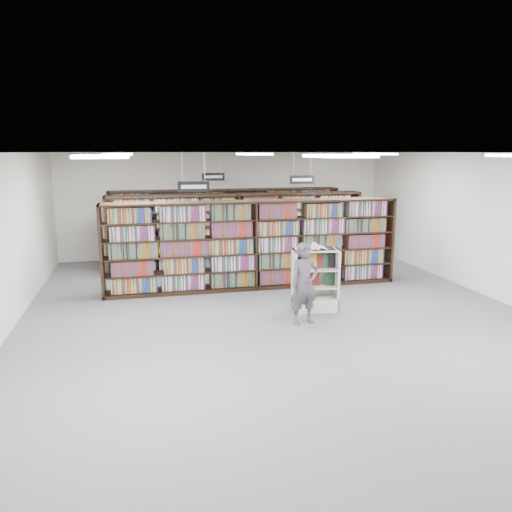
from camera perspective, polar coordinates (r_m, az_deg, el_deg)
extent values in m
plane|color=#505055|center=(10.20, 2.31, -6.54)|extent=(12.00, 12.00, 0.00)
cube|color=white|center=(9.68, 2.47, 11.74)|extent=(10.00, 12.00, 0.10)
cube|color=white|center=(15.63, -3.55, 5.88)|extent=(10.00, 0.10, 3.20)
cube|color=white|center=(4.52, 23.53, -10.13)|extent=(10.00, 0.10, 3.20)
cube|color=white|center=(9.76, -27.19, 0.99)|extent=(0.10, 12.00, 3.20)
cube|color=white|center=(12.14, 25.79, 3.01)|extent=(0.10, 12.00, 3.20)
cube|color=black|center=(11.82, -0.24, 1.28)|extent=(7.00, 0.60, 2.10)
cube|color=maroon|center=(11.82, -0.24, 1.28)|extent=(6.88, 0.42, 1.98)
cube|color=black|center=(13.75, -2.11, 2.77)|extent=(7.00, 0.60, 2.10)
cube|color=maroon|center=(13.75, -2.11, 2.77)|extent=(6.88, 0.42, 1.98)
cube|color=black|center=(15.40, -3.33, 3.74)|extent=(7.00, 0.60, 2.10)
cube|color=maroon|center=(15.40, -3.33, 3.74)|extent=(6.88, 0.42, 1.98)
cylinder|color=#B2B2B7|center=(10.37, -8.46, 10.02)|extent=(0.01, 0.01, 0.58)
cylinder|color=#B2B2B7|center=(10.42, -5.93, 10.10)|extent=(0.01, 0.01, 0.58)
cube|color=black|center=(10.41, -7.14, 7.86)|extent=(0.65, 0.02, 0.22)
cube|color=white|center=(10.40, -7.13, 7.86)|extent=(0.52, 0.00, 0.08)
cylinder|color=#B2B2B7|center=(12.92, 4.34, 10.45)|extent=(0.01, 0.01, 0.58)
cylinder|color=#B2B2B7|center=(13.07, 6.28, 10.43)|extent=(0.01, 0.01, 0.58)
cube|color=black|center=(13.01, 5.28, 8.68)|extent=(0.65, 0.02, 0.22)
cube|color=white|center=(13.00, 5.30, 8.68)|extent=(0.52, 0.00, 0.08)
cylinder|color=#B2B2B7|center=(14.45, -5.83, 10.57)|extent=(0.01, 0.01, 0.58)
cylinder|color=#B2B2B7|center=(14.52, -4.01, 10.61)|extent=(0.01, 0.01, 0.58)
cube|color=black|center=(14.50, -4.89, 9.01)|extent=(0.65, 0.02, 0.22)
cube|color=white|center=(14.48, -4.88, 9.01)|extent=(0.52, 0.00, 0.08)
cube|color=white|center=(6.34, -17.08, 10.82)|extent=(0.60, 1.20, 0.04)
cube|color=white|center=(6.84, 9.37, 11.22)|extent=(0.60, 1.20, 0.04)
cube|color=white|center=(11.33, -15.49, 11.14)|extent=(0.60, 1.20, 0.04)
cube|color=white|center=(11.62, -0.25, 11.57)|extent=(0.60, 1.20, 0.04)
cube|color=white|center=(12.64, 13.40, 11.27)|extent=(0.60, 1.20, 0.04)
cube|color=white|center=(10.41, 6.71, -5.45)|extent=(0.97, 0.57, 0.28)
cube|color=white|center=(10.18, 4.36, -2.82)|extent=(0.10, 0.46, 1.29)
cube|color=white|center=(10.37, 9.16, -2.67)|extent=(0.10, 0.46, 1.29)
cube|color=white|center=(10.47, 6.52, -2.45)|extent=(0.92, 0.15, 1.29)
cube|color=white|center=(10.13, 6.86, 0.70)|extent=(0.97, 0.57, 0.03)
cube|color=white|center=(10.30, 6.76, -3.49)|extent=(0.89, 0.52, 0.02)
cube|color=white|center=(10.21, 6.81, -1.50)|extent=(0.89, 0.52, 0.02)
cube|color=black|center=(10.16, 4.89, -0.66)|extent=(0.19, 0.09, 0.28)
cube|color=black|center=(10.18, 5.65, -0.64)|extent=(0.19, 0.09, 0.28)
cube|color=gold|center=(10.21, 6.40, -0.62)|extent=(0.19, 0.09, 0.28)
cube|color=maroon|center=(10.24, 7.14, -0.60)|extent=(0.19, 0.09, 0.28)
cube|color=#1D4B2D|center=(10.27, 7.88, -0.59)|extent=(0.19, 0.09, 0.28)
cube|color=black|center=(10.30, 8.62, -0.57)|extent=(0.19, 0.09, 0.28)
cube|color=gold|center=(10.25, 4.97, -2.71)|extent=(0.21, 0.08, 0.26)
cube|color=maroon|center=(10.31, 6.72, -2.66)|extent=(0.21, 0.08, 0.26)
cube|color=#1D4B2D|center=(10.39, 8.45, -2.60)|extent=(0.21, 0.08, 0.26)
cube|color=black|center=(10.15, 6.95, 0.86)|extent=(0.74, 0.48, 0.02)
cube|color=white|center=(10.09, 6.06, 0.88)|extent=(0.35, 0.41, 0.06)
cube|color=white|center=(10.20, 7.84, 0.96)|extent=(0.35, 0.41, 0.08)
cylinder|color=white|center=(10.13, 6.85, 1.15)|extent=(0.14, 0.37, 0.10)
imported|color=#4D4751|center=(9.44, 5.57, -3.19)|extent=(0.62, 0.46, 1.55)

